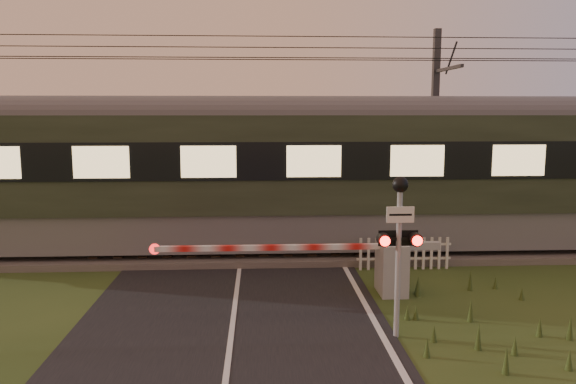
{
  "coord_description": "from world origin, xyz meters",
  "views": [
    {
      "loc": [
        0.54,
        -9.32,
        4.07
      ],
      "look_at": [
        1.18,
        3.2,
        2.26
      ],
      "focal_mm": 35.0,
      "sensor_mm": 36.0,
      "label": 1
    }
  ],
  "objects": [
    {
      "name": "boom_gate",
      "position": [
        3.23,
        2.74,
        0.65
      ],
      "size": [
        6.43,
        0.9,
        1.2
      ],
      "color": "gray",
      "rests_on": "ground"
    },
    {
      "name": "picket_fence",
      "position": [
        4.25,
        4.6,
        0.43
      ],
      "size": [
        2.47,
        0.07,
        0.84
      ],
      "color": "silver",
      "rests_on": "ground"
    },
    {
      "name": "catenary_mast",
      "position": [
        6.24,
        8.72,
        3.47
      ],
      "size": [
        0.21,
        2.45,
        6.66
      ],
      "color": "#2D2D30",
      "rests_on": "ground"
    },
    {
      "name": "ground",
      "position": [
        0.0,
        0.0,
        0.0
      ],
      "size": [
        160.0,
        160.0,
        0.0
      ],
      "primitive_type": "plane",
      "color": "#293F18",
      "rests_on": "ground"
    },
    {
      "name": "overhead_wires",
      "position": [
        0.0,
        6.5,
        5.72
      ],
      "size": [
        120.0,
        0.62,
        0.62
      ],
      "color": "black",
      "rests_on": "ground"
    },
    {
      "name": "road",
      "position": [
        0.02,
        -0.23,
        0.01
      ],
      "size": [
        6.0,
        140.0,
        0.03
      ],
      "color": "black",
      "rests_on": "ground"
    },
    {
      "name": "track_bed",
      "position": [
        0.0,
        6.5,
        0.07
      ],
      "size": [
        140.0,
        3.4,
        0.39
      ],
      "color": "#47423D",
      "rests_on": "ground"
    },
    {
      "name": "crossing_signal",
      "position": [
        3.0,
        0.28,
        2.02
      ],
      "size": [
        0.75,
        0.33,
        2.94
      ],
      "color": "gray",
      "rests_on": "ground"
    }
  ]
}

